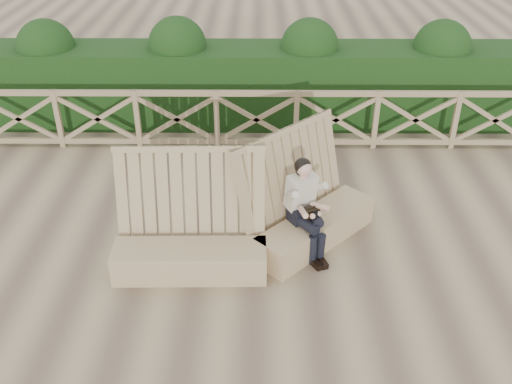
{
  "coord_description": "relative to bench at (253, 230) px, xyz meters",
  "views": [
    {
      "loc": [
        0.07,
        -5.94,
        4.74
      ],
      "look_at": [
        0.02,
        0.4,
        0.9
      ],
      "focal_mm": 40.0,
      "sensor_mm": 36.0,
      "label": 1
    }
  ],
  "objects": [
    {
      "name": "ground",
      "position": [
        0.02,
        -0.27,
        -0.39
      ],
      "size": [
        60.0,
        60.0,
        0.0
      ],
      "primitive_type": "plane",
      "color": "brown",
      "rests_on": "ground"
    },
    {
      "name": "guardrail",
      "position": [
        0.02,
        3.23,
        0.17
      ],
      "size": [
        10.1,
        0.09,
        1.1
      ],
      "color": "#846B4C",
      "rests_on": "ground"
    },
    {
      "name": "hedge",
      "position": [
        0.02,
        4.43,
        0.36
      ],
      "size": [
        12.0,
        1.2,
        1.5
      ],
      "primitive_type": "cube",
      "color": "black",
      "rests_on": "ground"
    },
    {
      "name": "woman",
      "position": [
        0.69,
        0.14,
        0.33
      ],
      "size": [
        0.62,
        0.85,
        1.34
      ],
      "rotation": [
        0.0,
        0.0,
        0.54
      ],
      "color": "black",
      "rests_on": "ground"
    },
    {
      "name": "bench",
      "position": [
        0.0,
        0.0,
        0.0
      ],
      "size": [
        3.51,
        2.01,
        1.55
      ],
      "rotation": [
        0.0,
        0.0,
        0.35
      ],
      "color": "#9E855A",
      "rests_on": "ground"
    }
  ]
}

